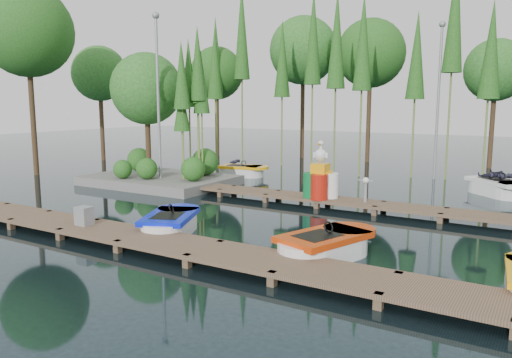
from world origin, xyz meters
The scene contains 15 objects.
ground_plane centered at (0.00, 0.00, 0.00)m, with size 90.00×90.00×0.00m, color #1A2C31.
near_dock centered at (0.00, -4.50, 0.23)m, with size 18.00×1.50×0.50m.
far_dock centered at (1.00, 2.50, 0.23)m, with size 15.00×1.20×0.50m.
island centered at (-6.30, 3.29, 3.18)m, with size 6.20×4.20×6.75m.
tree_screen centered at (-2.04, 10.60, 6.12)m, with size 34.42×18.53×10.31m.
lamp_island centered at (-5.50, 2.50, 4.26)m, with size 0.30×0.30×7.25m.
lamp_rear centered at (4.00, 11.00, 4.26)m, with size 0.30×0.30×7.25m.
boat_blue centered at (-0.08, -3.09, 0.26)m, with size 2.17×2.92×0.90m.
boat_red centered at (4.47, -2.91, 0.27)m, with size 2.08×3.04×0.94m.
boat_yellow_far centered at (-4.24, 6.94, 0.27)m, with size 2.72×1.61×1.28m.
boat_white_far centered at (7.09, 7.88, 0.32)m, with size 3.08×3.03×1.41m.
utility_cabinet centered at (-1.93, -4.50, 0.55)m, with size 0.41×0.35×0.50m, color gray.
yellow_barrel centered at (2.00, 2.50, 0.78)m, with size 0.63×0.63×0.95m, color #F6A70C.
drum_cluster centered at (1.98, 2.35, 0.89)m, with size 1.16×1.06×2.00m.
seagull_post centered at (3.56, 2.50, 0.86)m, with size 0.52×0.28×0.84m.
Camera 1 is at (8.94, -13.36, 3.61)m, focal length 35.00 mm.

